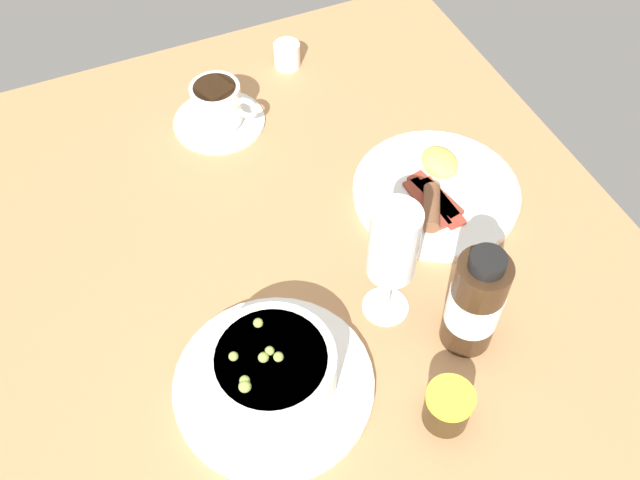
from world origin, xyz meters
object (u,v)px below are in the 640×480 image
Objects in this scene: sauce_bottle_brown at (475,303)px; wine_glass at (393,248)px; porridge_bowl at (273,374)px; coffee_cup at (218,108)px; breakfast_plate at (436,191)px; creamer_jug at (287,55)px; jam_jar at (448,407)px.

wine_glass is at bearing -137.45° from sauce_bottle_brown.
porridge_bowl is 44.47cm from coffee_cup.
creamer_jug is at bearing -166.45° from breakfast_plate.
jam_jar is (10.97, 15.90, -0.57)cm from porridge_bowl.
wine_glass is at bearing -7.58° from creamer_jug.
wine_glass is 0.78× the size of breakfast_plate.
wine_glass is (-4.52, 16.45, 8.75)cm from porridge_bowl.
creamer_jug reaches higher than breakfast_plate.
porridge_bowl is 1.44× the size of sauce_bottle_brown.
creamer_jug is 55.08cm from sauce_bottle_brown.
coffee_cup is 55.11cm from jam_jar.
creamer_jug is 0.28× the size of wine_glass.
coffee_cup is (-43.65, 8.53, -0.30)cm from porridge_bowl.
coffee_cup is 34.21cm from breakfast_plate.
coffee_cup is 16.48cm from creamer_jug.
sauce_bottle_brown is (54.84, 0.52, 5.12)cm from creamer_jug.
wine_glass is 18.08cm from jam_jar.
coffee_cup is 0.77× the size of wine_glass.
jam_jar is at bearing -2.04° from wine_glass.
creamer_jug is 0.94× the size of jam_jar.
jam_jar is at bearing 55.41° from porridge_bowl.
jam_jar is (15.48, -0.55, -9.32)cm from wine_glass.
wine_glass reaches higher than porridge_bowl.
porridge_bowl is 4.49× the size of creamer_jug.
sauce_bottle_brown is at bearing 42.55° from wine_glass.
creamer_jug is (-8.27, 14.24, -0.87)cm from coffee_cup.
porridge_bowl reaches higher than coffee_cup.
porridge_bowl reaches higher than creamer_jug.
wine_glass is (47.40, -6.31, 9.92)cm from creamer_jug.
wine_glass is at bearing 11.45° from coffee_cup.
creamer_jug is at bearing 172.42° from wine_glass.
creamer_jug is at bearing 156.32° from porridge_bowl.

